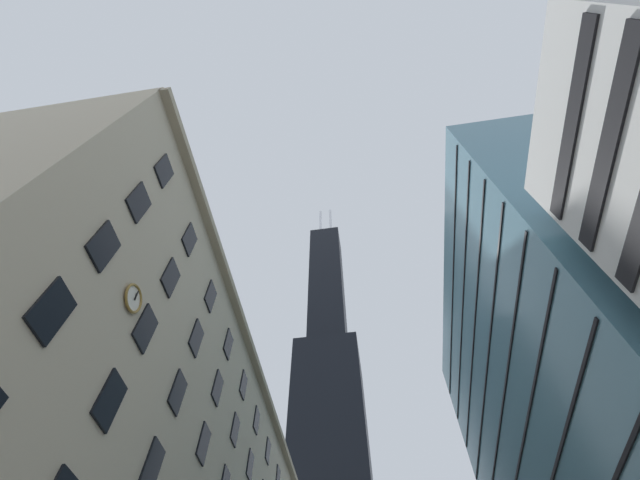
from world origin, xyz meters
name	(u,v)px	position (x,y,z in m)	size (l,w,h in m)	color
glass_office_midrise	(629,420)	(20.49, 23.53, 22.22)	(19.08, 38.09, 44.44)	teal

